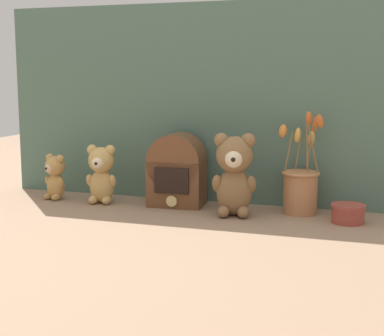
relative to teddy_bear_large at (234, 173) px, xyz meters
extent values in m
plane|color=#8E7056|center=(-0.15, 0.02, -0.14)|extent=(4.00, 4.00, 0.00)
cube|color=#4C6B5B|center=(-0.15, 0.18, 0.21)|extent=(1.50, 0.02, 0.68)
ellipsoid|color=olive|center=(0.00, 0.00, -0.06)|extent=(0.13, 0.11, 0.15)
sphere|color=olive|center=(0.00, 0.00, 0.06)|extent=(0.12, 0.12, 0.12)
sphere|color=beige|center=(0.01, -0.04, 0.05)|extent=(0.06, 0.06, 0.06)
sphere|color=black|center=(0.01, -0.06, 0.05)|extent=(0.02, 0.02, 0.02)
sphere|color=olive|center=(0.04, 0.01, 0.10)|extent=(0.05, 0.05, 0.05)
sphere|color=olive|center=(-0.04, 0.00, 0.10)|extent=(0.05, 0.05, 0.05)
ellipsoid|color=olive|center=(0.05, 0.00, -0.03)|extent=(0.04, 0.06, 0.07)
ellipsoid|color=olive|center=(-0.05, -0.01, -0.03)|extent=(0.04, 0.06, 0.07)
ellipsoid|color=olive|center=(0.04, -0.02, -0.12)|extent=(0.05, 0.07, 0.04)
ellipsoid|color=olive|center=(-0.02, -0.03, -0.12)|extent=(0.05, 0.07, 0.04)
ellipsoid|color=tan|center=(-0.48, 0.04, -0.08)|extent=(0.09, 0.08, 0.12)
sphere|color=tan|center=(-0.48, 0.04, 0.01)|extent=(0.09, 0.09, 0.09)
sphere|color=beige|center=(-0.48, 0.00, 0.01)|extent=(0.04, 0.04, 0.04)
sphere|color=black|center=(-0.47, -0.01, 0.01)|extent=(0.01, 0.01, 0.01)
sphere|color=tan|center=(-0.45, 0.04, 0.05)|extent=(0.04, 0.04, 0.04)
sphere|color=tan|center=(-0.51, 0.03, 0.05)|extent=(0.04, 0.04, 0.04)
ellipsoid|color=tan|center=(-0.44, 0.04, -0.06)|extent=(0.03, 0.04, 0.05)
ellipsoid|color=tan|center=(-0.52, 0.03, -0.06)|extent=(0.03, 0.04, 0.05)
ellipsoid|color=tan|center=(-0.45, 0.02, -0.12)|extent=(0.04, 0.05, 0.03)
ellipsoid|color=tan|center=(-0.50, 0.01, -0.12)|extent=(0.04, 0.05, 0.03)
ellipsoid|color=tan|center=(-0.67, 0.04, -0.09)|extent=(0.08, 0.07, 0.09)
sphere|color=tan|center=(-0.67, 0.04, -0.02)|extent=(0.07, 0.07, 0.07)
sphere|color=#D1B289|center=(-0.67, 0.02, -0.02)|extent=(0.03, 0.03, 0.03)
sphere|color=black|center=(-0.68, 0.00, -0.02)|extent=(0.01, 0.01, 0.01)
sphere|color=tan|center=(-0.64, 0.03, 0.01)|extent=(0.03, 0.03, 0.03)
sphere|color=tan|center=(-0.69, 0.05, 0.01)|extent=(0.03, 0.03, 0.03)
ellipsoid|color=tan|center=(-0.64, 0.03, -0.07)|extent=(0.03, 0.04, 0.04)
ellipsoid|color=tan|center=(-0.70, 0.05, -0.07)|extent=(0.03, 0.04, 0.04)
ellipsoid|color=tan|center=(-0.65, 0.02, -0.13)|extent=(0.03, 0.04, 0.02)
ellipsoid|color=tan|center=(-0.69, 0.03, -0.13)|extent=(0.03, 0.04, 0.02)
cylinder|color=#AD7047|center=(0.19, 0.09, -0.07)|extent=(0.11, 0.11, 0.14)
torus|color=#AD7047|center=(0.19, 0.09, -0.01)|extent=(0.12, 0.12, 0.01)
cylinder|color=olive|center=(0.22, 0.13, 0.07)|extent=(0.03, 0.03, 0.15)
ellipsoid|color=#C65B28|center=(0.23, 0.14, 0.14)|extent=(0.04, 0.04, 0.07)
cylinder|color=olive|center=(0.18, 0.12, 0.06)|extent=(0.02, 0.01, 0.11)
ellipsoid|color=gold|center=(0.18, 0.13, 0.11)|extent=(0.03, 0.03, 0.05)
cylinder|color=olive|center=(0.21, 0.08, 0.09)|extent=(0.01, 0.01, 0.17)
ellipsoid|color=#C65B28|center=(0.22, 0.07, 0.17)|extent=(0.03, 0.03, 0.04)
cylinder|color=olive|center=(0.15, 0.11, 0.06)|extent=(0.02, 0.05, 0.13)
ellipsoid|color=orange|center=(0.13, 0.12, 0.12)|extent=(0.04, 0.05, 0.05)
cylinder|color=olive|center=(0.23, 0.07, 0.08)|extent=(0.04, 0.05, 0.17)
ellipsoid|color=#C65B28|center=(0.25, 0.05, 0.17)|extent=(0.04, 0.04, 0.05)
cylinder|color=olive|center=(0.22, 0.12, 0.05)|extent=(0.02, 0.02, 0.10)
ellipsoid|color=tan|center=(0.22, 0.12, 0.10)|extent=(0.04, 0.04, 0.05)
cube|color=brown|center=(-0.22, 0.08, -0.06)|extent=(0.19, 0.14, 0.16)
cylinder|color=brown|center=(-0.22, 0.08, 0.02)|extent=(0.19, 0.14, 0.18)
cube|color=black|center=(-0.22, 0.02, -0.04)|extent=(0.12, 0.01, 0.09)
cylinder|color=#D6BC7A|center=(-0.22, 0.02, -0.11)|extent=(0.04, 0.01, 0.04)
cylinder|color=#993D33|center=(0.35, 0.02, -0.11)|extent=(0.10, 0.10, 0.05)
cylinder|color=#993D33|center=(0.35, 0.02, -0.09)|extent=(0.10, 0.10, 0.01)
camera|label=1|loc=(0.44, -1.77, 0.30)|focal=55.00mm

